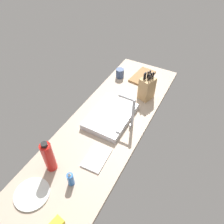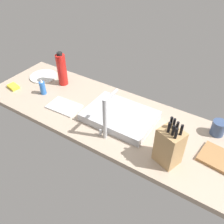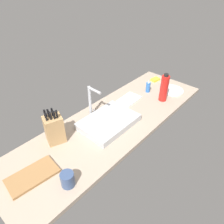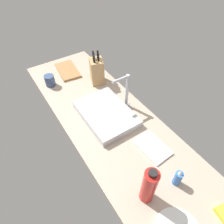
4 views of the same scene
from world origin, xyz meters
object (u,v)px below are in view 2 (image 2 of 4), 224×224
Objects in this scene: faucet at (106,115)px; knife_block at (169,146)px; water_bottle at (62,70)px; sink_basin at (120,116)px; dish_sponge at (13,87)px; dish_towel at (64,106)px; coffee_mug at (218,128)px; soap_bottle at (43,87)px; dinner_plate at (43,76)px.

knife_block is at bearing -177.18° from faucet.
water_bottle is at bearing 3.01° from knife_block.
sink_basin is 4.95× the size of dish_sponge.
sink_basin is 1.63× the size of knife_block.
faucet reaches higher than dish_sponge.
dish_sponge reaches higher than dish_towel.
dish_sponge is (49.44, 2.77, 0.60)cm from dish_towel.
coffee_mug is at bearing -160.23° from sink_basin.
sink_basin is 3.48× the size of soap_bottle.
water_bottle is 2.96× the size of dish_sponge.
dish_sponge is (7.42, 24.57, 0.60)cm from dinner_plate.
knife_block reaches higher than dish_towel.
dish_towel is 2.35× the size of coffee_mug.
soap_bottle is 1.42× the size of dish_sponge.
dinner_plate is 2.35× the size of coffee_mug.
coffee_mug reaches higher than sink_basin.
faucet is at bearing 160.41° from dinner_plate.
knife_block is 1.23× the size of dinner_plate.
soap_bottle is at bearing -10.52° from faucet.
coffee_mug is at bearing -176.60° from water_bottle.
faucet is 3.10× the size of dish_sponge.
sink_basin is at bearing 167.41° from water_bottle.
knife_block is 2.13× the size of soap_bottle.
coffee_mug is at bearing -145.87° from faucet.
sink_basin is 82.19cm from dinner_plate.
knife_block is 1.02× the size of water_bottle.
faucet is 1.25× the size of dinner_plate.
faucet is 2.95× the size of coffee_mug.
dinner_plate is at bearing -8.45° from sink_basin.
water_bottle is 40.21cm from dish_sponge.
dinner_plate is (21.11, 1.36, -12.00)cm from water_bottle.
dish_towel is (40.39, -7.53, -15.72)cm from faucet.
dish_towel is at bearing 169.54° from soap_bottle.
dinner_plate is 47.34cm from dish_towel.
water_bottle is 1.20× the size of dish_towel.
knife_block is 2.88× the size of coffee_mug.
soap_bottle is (102.42, -10.13, -5.49)cm from knife_block.
soap_bottle is at bearing 12.05° from coffee_mug.
faucet is 38.25cm from knife_block.
dish_towel is at bearing 13.93° from sink_basin.
sink_basin is at bearing -166.07° from dish_towel.
knife_block is at bearing 163.78° from water_bottle.
dinner_plate is at bearing -44.21° from soap_bottle.
water_bottle reaches higher than soap_bottle.
faucet reaches higher than knife_block.
knife_block reaches higher than sink_basin.
coffee_mug is at bearing -167.26° from dish_sponge.
dinner_plate is 25.67cm from dish_sponge.
sink_basin is 40.49cm from dish_towel.
water_bottle is 1.20× the size of dinner_plate.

